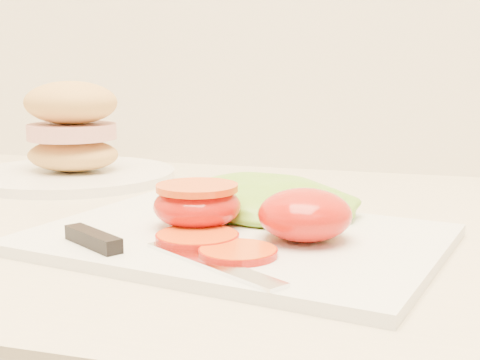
# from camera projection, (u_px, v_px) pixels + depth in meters

# --- Properties ---
(cutting_board) EXTENTS (0.38, 0.31, 0.01)m
(cutting_board) POSITION_uv_depth(u_px,v_px,m) (237.00, 239.00, 0.58)
(cutting_board) COLOR silver
(cutting_board) RESTS_ON counter
(tomato_half_dome) EXTENTS (0.08, 0.08, 0.04)m
(tomato_half_dome) POSITION_uv_depth(u_px,v_px,m) (305.00, 215.00, 0.55)
(tomato_half_dome) COLOR red
(tomato_half_dome) RESTS_ON cutting_board
(tomato_half_cut) EXTENTS (0.08, 0.08, 0.04)m
(tomato_half_cut) POSITION_uv_depth(u_px,v_px,m) (197.00, 204.00, 0.59)
(tomato_half_cut) COLOR red
(tomato_half_cut) RESTS_ON cutting_board
(tomato_slice_0) EXTENTS (0.07, 0.07, 0.01)m
(tomato_slice_0) POSITION_uv_depth(u_px,v_px,m) (197.00, 237.00, 0.55)
(tomato_slice_0) COLOR #D94B0C
(tomato_slice_0) RESTS_ON cutting_board
(tomato_slice_1) EXTENTS (0.06, 0.06, 0.01)m
(tomato_slice_1) POSITION_uv_depth(u_px,v_px,m) (238.00, 252.00, 0.51)
(tomato_slice_1) COLOR #D94B0C
(tomato_slice_1) RESTS_ON cutting_board
(lettuce_leaf_0) EXTENTS (0.18, 0.13, 0.03)m
(lettuce_leaf_0) POSITION_uv_depth(u_px,v_px,m) (258.00, 199.00, 0.64)
(lettuce_leaf_0) COLOR #77B830
(lettuce_leaf_0) RESTS_ON cutting_board
(lettuce_leaf_1) EXTENTS (0.13, 0.11, 0.03)m
(lettuce_leaf_1) POSITION_uv_depth(u_px,v_px,m) (301.00, 205.00, 0.63)
(lettuce_leaf_1) COLOR #77B830
(lettuce_leaf_1) RESTS_ON cutting_board
(knife) EXTENTS (0.21, 0.09, 0.01)m
(knife) POSITION_uv_depth(u_px,v_px,m) (137.00, 248.00, 0.52)
(knife) COLOR silver
(knife) RESTS_ON cutting_board
(sandwich_plate) EXTENTS (0.27, 0.27, 0.13)m
(sandwich_plate) POSITION_uv_depth(u_px,v_px,m) (73.00, 144.00, 0.88)
(sandwich_plate) COLOR white
(sandwich_plate) RESTS_ON counter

